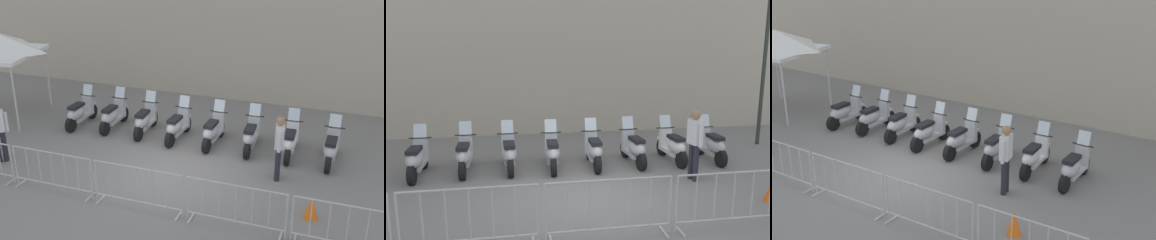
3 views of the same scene
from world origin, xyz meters
TOP-DOWN VIEW (x-y plane):
  - ground_plane at (0.00, 0.00)m, footprint 120.00×120.00m
  - motorcycle_0 at (-3.53, 2.60)m, footprint 0.67×1.72m
  - motorcycle_1 at (-2.40, 2.53)m, footprint 0.66×1.72m
  - motorcycle_2 at (-1.29, 2.31)m, footprint 0.60×1.72m
  - motorcycle_3 at (-0.21, 2.03)m, footprint 0.70×1.71m
  - motorcycle_4 at (0.90, 1.84)m, footprint 0.69×1.71m
  - motorcycle_5 at (2.03, 1.67)m, footprint 0.60×1.72m
  - motorcycle_6 at (3.13, 1.48)m, footprint 0.61×1.72m
  - motorcycle_7 at (4.22, 1.19)m, footprint 0.68×1.71m
  - barrier_segment_1 at (-2.59, -1.46)m, footprint 2.17×0.80m
  - barrier_segment_2 at (-0.34, -1.87)m, footprint 2.17×0.80m
  - barrier_segment_3 at (1.91, -2.28)m, footprint 2.17×0.80m
  - street_lamp at (6.90, 2.21)m, footprint 0.36×0.36m
  - officer_mid_plaza at (2.80, 0.08)m, footprint 0.23×0.55m

SIDE VIEW (x-z plane):
  - ground_plane at x=0.00m, z-range 0.00..0.00m
  - motorcycle_0 at x=-3.53m, z-range -0.16..1.07m
  - motorcycle_1 at x=-2.40m, z-range -0.16..1.07m
  - motorcycle_2 at x=-1.29m, z-range -0.16..1.07m
  - motorcycle_3 at x=-0.21m, z-range -0.16..1.07m
  - motorcycle_4 at x=0.90m, z-range -0.16..1.07m
  - motorcycle_5 at x=2.03m, z-range -0.16..1.07m
  - motorcycle_6 at x=3.13m, z-range -0.16..1.07m
  - motorcycle_7 at x=4.22m, z-range -0.16..1.07m
  - barrier_segment_1 at x=-2.59m, z-range -0.01..1.06m
  - barrier_segment_2 at x=-0.34m, z-range -0.01..1.06m
  - barrier_segment_3 at x=1.91m, z-range -0.01..1.06m
  - officer_mid_plaza at x=2.80m, z-range 0.12..1.85m
  - street_lamp at x=6.90m, z-range 0.59..5.90m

